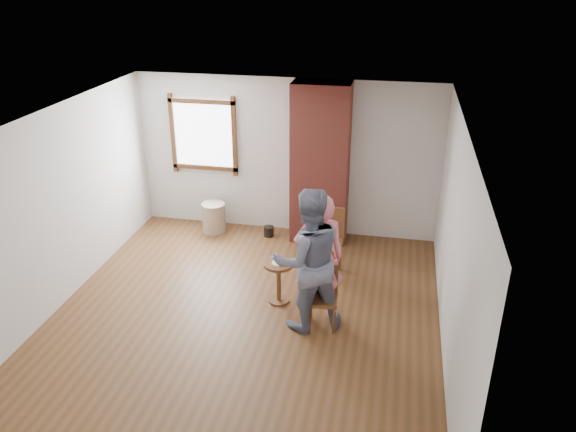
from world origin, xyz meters
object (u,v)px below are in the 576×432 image
object	(u,v)px
side_table	(279,276)
man	(308,260)
dining_chair_left	(327,238)
stoneware_crock	(214,217)
person_pink	(319,259)
dining_chair_right	(323,293)

from	to	relation	value
side_table	man	world-z (taller)	man
dining_chair_left	side_table	world-z (taller)	dining_chair_left
dining_chair_left	side_table	bearing A→B (deg)	-118.85
stoneware_crock	dining_chair_left	size ratio (longest dim) A/B	0.51
side_table	person_pink	distance (m)	0.79
stoneware_crock	person_pink	world-z (taller)	person_pink
dining_chair_left	dining_chair_right	bearing A→B (deg)	-83.90
dining_chair_left	side_table	distance (m)	1.07
man	dining_chair_left	bearing A→B (deg)	-118.03
side_table	person_pink	size ratio (longest dim) A/B	0.34
person_pink	stoneware_crock	bearing A→B (deg)	-64.85
dining_chair_left	side_table	xyz separation A→B (m)	(-0.52, -0.93, -0.16)
stoneware_crock	person_pink	distance (m)	3.11
stoneware_crock	person_pink	bearing A→B (deg)	-45.77
side_table	person_pink	world-z (taller)	person_pink
man	person_pink	bearing A→B (deg)	-147.55
dining_chair_right	side_table	size ratio (longest dim) A/B	1.33
stoneware_crock	dining_chair_right	size ratio (longest dim) A/B	0.64
stoneware_crock	side_table	world-z (taller)	side_table
dining_chair_right	man	distance (m)	0.53
side_table	man	size ratio (longest dim) A/B	0.32
man	side_table	bearing A→B (deg)	-69.55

